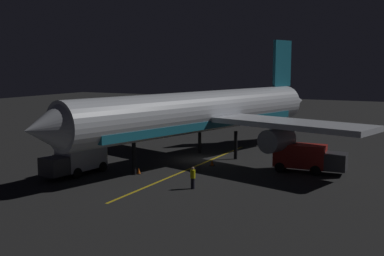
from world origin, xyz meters
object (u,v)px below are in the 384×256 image
(catering_truck, at_px, (307,158))
(traffic_cone_near_right, at_px, (139,171))
(traffic_cone_near_left, at_px, (212,163))
(traffic_cone_under_wing, at_px, (78,164))
(airliner, at_px, (205,113))
(ground_crew_worker, at_px, (193,178))
(baggage_truck, at_px, (76,161))

(catering_truck, relative_size, traffic_cone_near_right, 11.61)
(traffic_cone_near_left, relative_size, traffic_cone_under_wing, 1.00)
(airliner, height_order, ground_crew_worker, airliner)
(ground_crew_worker, height_order, traffic_cone_near_right, ground_crew_worker)
(traffic_cone_near_left, bearing_deg, airliner, -52.92)
(catering_truck, bearing_deg, traffic_cone_under_wing, 20.49)
(catering_truck, relative_size, ground_crew_worker, 3.67)
(traffic_cone_under_wing, bearing_deg, baggage_truck, 128.97)
(catering_truck, xyz_separation_m, traffic_cone_under_wing, (19.96, 7.46, -1.04))
(airliner, xyz_separation_m, ground_crew_worker, (-4.21, 11.17, -3.86))
(baggage_truck, height_order, traffic_cone_near_left, baggage_truck)
(baggage_truck, distance_m, traffic_cone_under_wing, 3.48)
(airliner, height_order, traffic_cone_under_wing, airliner)
(catering_truck, distance_m, traffic_cone_under_wing, 21.33)
(airliner, distance_m, traffic_cone_under_wing, 13.55)
(catering_truck, xyz_separation_m, ground_crew_worker, (6.59, 9.70, -0.41))
(airliner, xyz_separation_m, traffic_cone_near_left, (-2.06, 2.72, -4.50))
(airliner, distance_m, baggage_truck, 13.96)
(traffic_cone_near_right, bearing_deg, catering_truck, -150.82)
(ground_crew_worker, relative_size, traffic_cone_under_wing, 3.16)
(traffic_cone_near_right, bearing_deg, traffic_cone_under_wing, 0.98)
(catering_truck, height_order, traffic_cone_near_right, catering_truck)
(traffic_cone_near_right, bearing_deg, traffic_cone_near_left, -125.84)
(ground_crew_worker, bearing_deg, baggage_truck, 1.83)
(airliner, distance_m, traffic_cone_near_right, 10.17)
(airliner, bearing_deg, traffic_cone_near_left, 127.08)
(traffic_cone_near_left, bearing_deg, catering_truck, -171.86)
(baggage_truck, height_order, catering_truck, catering_truck)
(baggage_truck, bearing_deg, traffic_cone_under_wing, -51.03)
(ground_crew_worker, height_order, traffic_cone_near_left, ground_crew_worker)
(catering_truck, relative_size, traffic_cone_near_left, 11.61)
(catering_truck, height_order, traffic_cone_under_wing, catering_truck)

